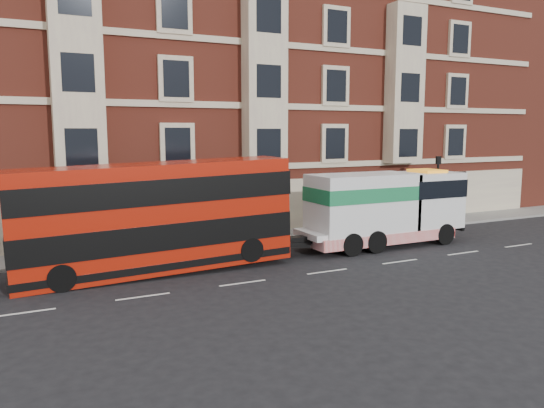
{
  "coord_description": "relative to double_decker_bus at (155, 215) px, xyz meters",
  "views": [
    {
      "loc": [
        -12.04,
        -19.09,
        6.09
      ],
      "look_at": [
        -0.72,
        4.0,
        2.52
      ],
      "focal_mm": 35.0,
      "sensor_mm": 36.0,
      "label": 1
    }
  ],
  "objects": [
    {
      "name": "ground",
      "position": [
        6.69,
        -3.15,
        -2.5
      ],
      "size": [
        120.0,
        120.0,
        0.0
      ],
      "primitive_type": "plane",
      "color": "black",
      "rests_on": "ground"
    },
    {
      "name": "double_decker_bus",
      "position": [
        0.0,
        0.0,
        0.0
      ],
      "size": [
        11.65,
        2.67,
        4.72
      ],
      "color": "#A21809",
      "rests_on": "ground"
    },
    {
      "name": "pedestrian",
      "position": [
        -3.81,
        3.07,
        -1.59
      ],
      "size": [
        0.66,
        0.56,
        1.52
      ],
      "primitive_type": "imported",
      "rotation": [
        0.0,
        0.0,
        -0.43
      ],
      "color": "#17212F",
      "rests_on": "sidewalk"
    },
    {
      "name": "sidewalk",
      "position": [
        6.69,
        4.35,
        -2.42
      ],
      "size": [
        90.0,
        3.0,
        0.15
      ],
      "primitive_type": "cube",
      "color": "slate",
      "rests_on": "ground"
    },
    {
      "name": "lamp_post_east",
      "position": [
        18.69,
        3.05,
        0.18
      ],
      "size": [
        0.35,
        0.15,
        4.35
      ],
      "color": "black",
      "rests_on": "sidewalk"
    },
    {
      "name": "victorian_terrace",
      "position": [
        7.19,
        11.85,
        7.57
      ],
      "size": [
        45.0,
        12.0,
        20.4
      ],
      "color": "maroon",
      "rests_on": "ground"
    },
    {
      "name": "tow_truck",
      "position": [
        12.06,
        0.0,
        -0.44
      ],
      "size": [
        9.33,
        2.76,
        3.89
      ],
      "color": "silver",
      "rests_on": "ground"
    },
    {
      "name": "lamp_post_west",
      "position": [
        0.69,
        3.05,
        0.18
      ],
      "size": [
        0.35,
        0.15,
        4.35
      ],
      "color": "black",
      "rests_on": "sidewalk"
    }
  ]
}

